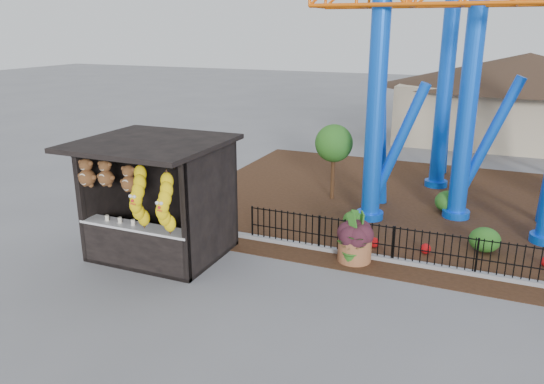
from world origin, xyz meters
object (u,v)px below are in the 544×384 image
at_px(prize_booth, 155,202).
at_px(terracotta_planter, 355,250).
at_px(roller_coaster, 521,5).
at_px(potted_plant, 353,249).

bearing_deg(prize_booth, terracotta_planter, 20.27).
bearing_deg(roller_coaster, potted_plant, -119.46).
bearing_deg(potted_plant, terracotta_planter, 94.84).
bearing_deg(roller_coaster, terracotta_planter, -120.49).
relative_size(roller_coaster, potted_plant, 12.92).
bearing_deg(terracotta_planter, potted_plant, -86.69).
bearing_deg(roller_coaster, prize_booth, -137.89).
bearing_deg(terracotta_planter, roller_coaster, 59.51).
distance_m(roller_coaster, terracotta_planter, 8.87).
bearing_deg(terracotta_planter, prize_booth, -159.73).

